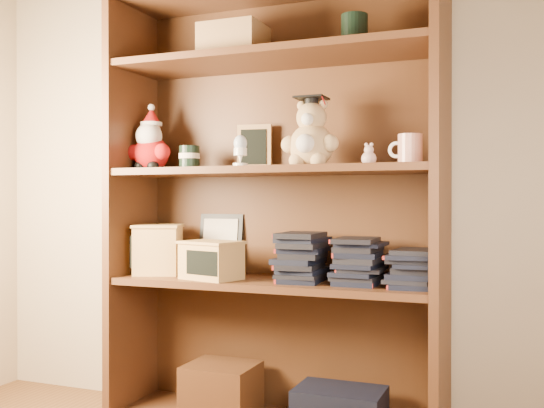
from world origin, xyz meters
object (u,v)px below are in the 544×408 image
(treats_box, at_px, (158,249))
(bookcase, at_px, (276,215))
(grad_teddy_bear, at_px, (311,139))
(teacher_mug, at_px, (409,149))

(treats_box, bearing_deg, bookcase, 6.27)
(grad_teddy_bear, height_order, teacher_mug, grad_teddy_bear)
(grad_teddy_bear, bearing_deg, treats_box, 179.38)
(bookcase, xyz_separation_m, treats_box, (-0.47, -0.05, -0.13))
(bookcase, distance_m, grad_teddy_bear, 0.31)
(teacher_mug, bearing_deg, bookcase, 174.07)
(grad_teddy_bear, relative_size, teacher_mug, 2.21)
(teacher_mug, height_order, treats_box, teacher_mug)
(bookcase, relative_size, grad_teddy_bear, 6.42)
(bookcase, xyz_separation_m, teacher_mug, (0.49, -0.05, 0.22))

